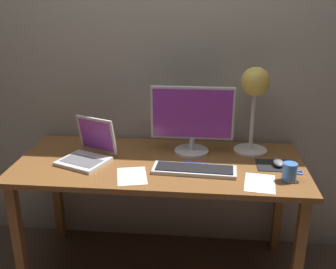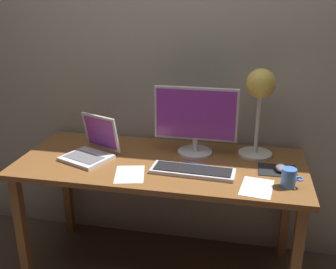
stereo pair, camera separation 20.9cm
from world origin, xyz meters
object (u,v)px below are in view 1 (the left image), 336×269
object	(u,v)px
monitor	(192,118)
mouse	(278,163)
keyboard_main	(194,170)
laptop	(90,149)
desk_lamp	(255,91)
pen	(197,163)
coffee_mug	(290,172)

from	to	relation	value
monitor	mouse	distance (m)	0.54
keyboard_main	laptop	bearing A→B (deg)	169.77
desk_lamp	pen	world-z (taller)	desk_lamp
keyboard_main	desk_lamp	size ratio (longest dim) A/B	0.88
desk_lamp	coffee_mug	bearing A→B (deg)	-67.31
keyboard_main	laptop	distance (m)	0.60
mouse	keyboard_main	bearing A→B (deg)	-166.01
laptop	keyboard_main	bearing A→B (deg)	-10.23
monitor	pen	distance (m)	0.27
keyboard_main	pen	distance (m)	0.11
keyboard_main	desk_lamp	bearing A→B (deg)	44.25
desk_lamp	monitor	bearing A→B (deg)	-172.47
keyboard_main	desk_lamp	xyz separation A→B (m)	(0.32, 0.31, 0.36)
desk_lamp	mouse	bearing A→B (deg)	-56.70
monitor	pen	bearing A→B (deg)	-77.59
monitor	keyboard_main	world-z (taller)	monitor
desk_lamp	pen	bearing A→B (deg)	-146.84
desk_lamp	coffee_mug	world-z (taller)	desk_lamp
monitor	desk_lamp	distance (m)	0.38
keyboard_main	laptop	size ratio (longest dim) A/B	1.33
keyboard_main	pen	xyz separation A→B (m)	(0.01, 0.11, -0.01)
mouse	monitor	bearing A→B (deg)	162.13
keyboard_main	laptop	xyz separation A→B (m)	(-0.59, 0.11, 0.05)
keyboard_main	mouse	world-z (taller)	mouse
mouse	coffee_mug	bearing A→B (deg)	-81.80
coffee_mug	monitor	bearing A→B (deg)	146.88
mouse	pen	size ratio (longest dim) A/B	0.69
monitor	keyboard_main	xyz separation A→B (m)	(0.03, -0.27, -0.20)
keyboard_main	mouse	size ratio (longest dim) A/B	4.65
monitor	desk_lamp	world-z (taller)	desk_lamp
laptop	coffee_mug	distance (m)	1.08
desk_lamp	mouse	distance (m)	0.42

